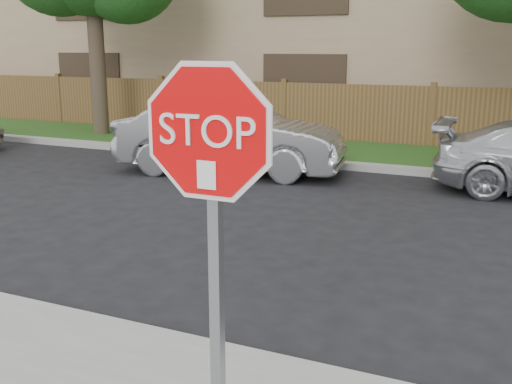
% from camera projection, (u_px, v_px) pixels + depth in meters
% --- Properties ---
extents(ground, '(90.00, 90.00, 0.00)m').
position_uv_depth(ground, '(228.00, 353.00, 5.17)').
color(ground, black).
rests_on(ground, ground).
extents(far_curb, '(70.00, 0.30, 0.15)m').
position_uv_depth(far_curb, '(406.00, 170.00, 12.37)').
color(far_curb, gray).
rests_on(far_curb, ground).
extents(grass_strip, '(70.00, 3.00, 0.12)m').
position_uv_depth(grass_strip, '(419.00, 158.00, 13.83)').
color(grass_strip, '#1E4714').
rests_on(grass_strip, ground).
extents(fence, '(70.00, 0.12, 1.60)m').
position_uv_depth(fence, '(432.00, 118.00, 15.08)').
color(fence, '#513A1C').
rests_on(fence, ground).
extents(apartment_building, '(35.20, 9.20, 7.20)m').
position_uv_depth(apartment_building, '(463.00, 16.00, 19.39)').
color(apartment_building, '#9D8161').
rests_on(apartment_building, ground).
extents(stop_sign, '(1.01, 0.13, 2.55)m').
position_uv_depth(stop_sign, '(211.00, 192.00, 3.15)').
color(stop_sign, gray).
rests_on(stop_sign, sidewalk_near).
extents(sedan_left, '(4.84, 2.32, 1.53)m').
position_uv_depth(sedan_left, '(230.00, 137.00, 12.30)').
color(sedan_left, '#A3A3A8').
rests_on(sedan_left, ground).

